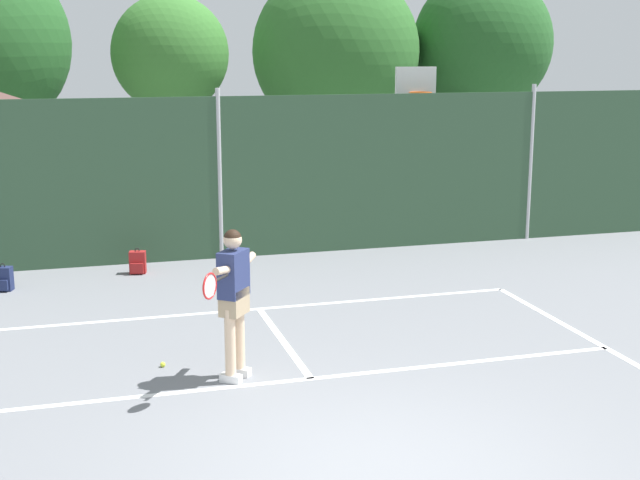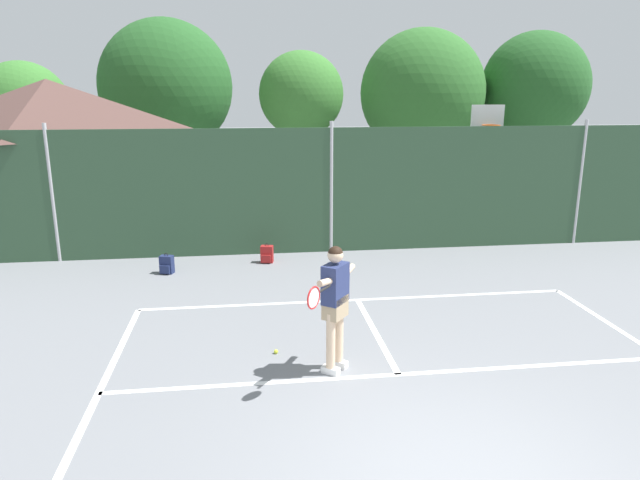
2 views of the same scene
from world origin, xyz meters
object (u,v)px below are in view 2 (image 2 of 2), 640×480
backpack_navy (167,265)px  backpack_red (267,255)px  tennis_player (335,298)px  basketball_hoop (484,152)px  tennis_ball (276,352)px

backpack_navy → backpack_red: same height
tennis_player → backpack_red: (-0.75, 5.51, -0.92)m
basketball_hoop → backpack_navy: size_ratio=7.67×
basketball_hoop → backpack_red: bearing=-161.6°
tennis_player → tennis_ball: tennis_player is taller
backpack_navy → backpack_red: bearing=13.8°
backpack_navy → basketball_hoop: bearing=17.2°
tennis_player → backpack_red: size_ratio=4.01×
basketball_hoop → backpack_red: basketball_hoop is taller
basketball_hoop → tennis_player: 9.25m
basketball_hoop → backpack_red: (-6.02, -2.00, -2.12)m
basketball_hoop → tennis_player: basketball_hoop is taller
backpack_navy → tennis_ball: bearing=-63.3°
tennis_ball → backpack_red: backpack_red is taller
tennis_ball → backpack_navy: backpack_navy is taller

